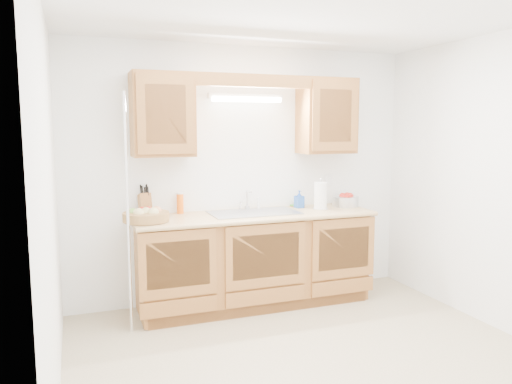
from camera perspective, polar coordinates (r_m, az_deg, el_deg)
name	(u,v)px	position (r m, az deg, el deg)	size (l,w,h in m)	color
room	(311,192)	(3.62, 6.34, -0.01)	(3.52, 3.50, 2.50)	#C3AE8C
base_cabinets	(254,260)	(4.86, -0.20, -7.78)	(2.20, 0.60, 0.86)	#A96B31
countertop	(255,215)	(4.75, -0.14, -2.70)	(2.30, 0.63, 0.04)	tan
upper_cabinet_left	(162,115)	(4.61, -10.65, 8.67)	(0.55, 0.33, 0.75)	#A96B31
upper_cabinet_right	(327,116)	(5.15, 8.07, 8.58)	(0.55, 0.33, 0.75)	#A96B31
valance	(255,81)	(4.70, -0.16, 12.62)	(2.20, 0.05, 0.12)	#A96B31
fluorescent_fixture	(247,98)	(4.90, -1.09, 10.73)	(0.76, 0.08, 0.08)	white
sink	(254,220)	(4.78, -0.22, -3.27)	(0.84, 0.46, 0.36)	#9E9EA3
wire_shelf_pole	(128,215)	(4.22, -14.43, -2.56)	(0.03, 0.03, 2.00)	silver
outlet_plate	(328,180)	(5.38, 8.27, 1.32)	(0.08, 0.01, 0.12)	white
fruit_basket	(146,215)	(4.43, -12.47, -2.62)	(0.51, 0.51, 0.12)	#AA7F44
knife_block	(145,204)	(4.72, -12.57, -1.36)	(0.12, 0.18, 0.30)	#A96B31
orange_canister	(180,203)	(4.78, -8.67, -1.26)	(0.08, 0.08, 0.20)	orange
soap_bottle	(299,199)	(5.08, 4.96, -0.80)	(0.08, 0.08, 0.18)	#2252AE
sponge	(295,206)	(5.18, 4.51, -1.56)	(0.11, 0.08, 0.02)	#CC333F
paper_towel	(321,196)	(5.00, 7.39, -0.47)	(0.15, 0.15, 0.32)	silver
apple_bowl	(345,200)	(5.25, 10.19, -0.94)	(0.32, 0.32, 0.14)	silver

